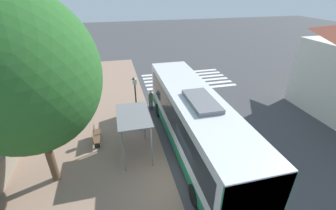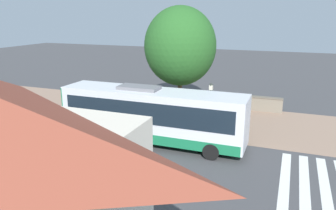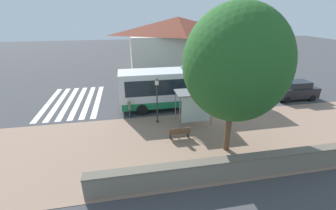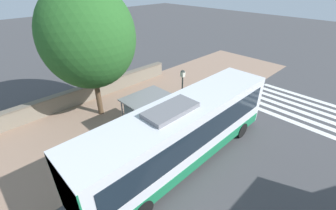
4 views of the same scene
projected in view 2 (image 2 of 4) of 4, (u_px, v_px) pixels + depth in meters
The scene contains 10 objects.
ground_plane at pixel (136, 130), 24.40m from camera, with size 120.00×120.00×0.00m, color #424244.
sidewalk_plaza at pixel (159, 114), 28.45m from camera, with size 9.00×44.00×0.02m.
stone_wall at pixel (175, 96), 31.92m from camera, with size 0.60×20.00×1.30m.
bus at pixel (152, 115), 21.53m from camera, with size 2.73×12.32×3.82m.
bus_shelter at pixel (175, 99), 24.59m from camera, with size 1.80×2.90×2.67m.
pedestrian at pixel (238, 131), 21.39m from camera, with size 0.34×0.22×1.65m.
bench at pixel (204, 115), 26.41m from camera, with size 0.40×1.60×0.88m.
street_lamp_near at pixel (210, 104), 23.03m from camera, with size 0.28×0.28×3.76m.
shade_tree at pixel (180, 46), 27.68m from camera, with size 6.09×6.09×9.09m.
parked_car_behind_bus at pixel (20, 111), 26.05m from camera, with size 2.02×4.42×1.92m.
Camera 2 is at (20.62, 10.49, 8.34)m, focal length 35.00 mm.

